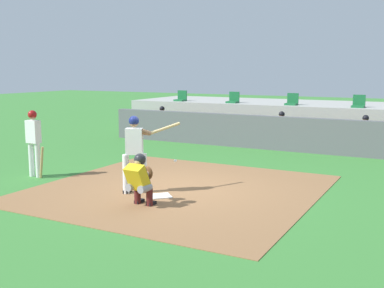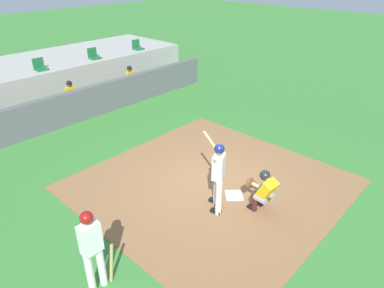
{
  "view_description": "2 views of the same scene",
  "coord_description": "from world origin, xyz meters",
  "px_view_note": "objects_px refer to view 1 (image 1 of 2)",
  "views": [
    {
      "loc": [
        5.48,
        -9.58,
        2.85
      ],
      "look_at": [
        0.0,
        0.7,
        1.0
      ],
      "focal_mm": 44.22,
      "sensor_mm": 36.0,
      "label": 1
    },
    {
      "loc": [
        -6.12,
        -4.98,
        5.43
      ],
      "look_at": [
        0.0,
        0.7,
        1.0
      ],
      "focal_mm": 32.28,
      "sensor_mm": 36.0,
      "label": 2
    }
  ],
  "objects_px": {
    "stadium_seat_2": "(292,102)",
    "stadium_seat_3": "(358,104)",
    "batter_at_plate": "(136,149)",
    "stadium_seat_1": "(233,100)",
    "home_plate": "(161,196)",
    "on_deck_batter": "(34,139)",
    "catcher_crouched": "(140,178)",
    "stadium_seat_0": "(181,98)",
    "dugout_player_2": "(364,133)",
    "dugout_player_0": "(161,121)",
    "dugout_player_1": "(280,128)"
  },
  "relations": [
    {
      "from": "stadium_seat_2",
      "to": "stadium_seat_3",
      "type": "xyz_separation_m",
      "value": [
        2.6,
        0.0,
        0.0
      ]
    },
    {
      "from": "batter_at_plate",
      "to": "stadium_seat_1",
      "type": "xyz_separation_m",
      "value": [
        -1.92,
        10.15,
        0.5
      ]
    },
    {
      "from": "home_plate",
      "to": "on_deck_batter",
      "type": "xyz_separation_m",
      "value": [
        -4.02,
        0.15,
        1.0
      ]
    },
    {
      "from": "catcher_crouched",
      "to": "stadium_seat_0",
      "type": "height_order",
      "value": "stadium_seat_0"
    },
    {
      "from": "dugout_player_2",
      "to": "on_deck_batter",
      "type": "bearing_deg",
      "value": -131.9
    },
    {
      "from": "catcher_crouched",
      "to": "on_deck_batter",
      "type": "relative_size",
      "value": 0.97
    },
    {
      "from": "on_deck_batter",
      "to": "stadium_seat_0",
      "type": "xyz_separation_m",
      "value": [
        -1.18,
        10.03,
        0.51
      ]
    },
    {
      "from": "stadium_seat_3",
      "to": "catcher_crouched",
      "type": "bearing_deg",
      "value": -103.28
    },
    {
      "from": "on_deck_batter",
      "to": "stadium_seat_2",
      "type": "xyz_separation_m",
      "value": [
        4.02,
        10.03,
        0.51
      ]
    },
    {
      "from": "dugout_player_0",
      "to": "stadium_seat_2",
      "type": "height_order",
      "value": "stadium_seat_2"
    },
    {
      "from": "dugout_player_0",
      "to": "stadium_seat_3",
      "type": "xyz_separation_m",
      "value": [
        7.65,
        2.03,
        0.86
      ]
    },
    {
      "from": "catcher_crouched",
      "to": "stadium_seat_2",
      "type": "bearing_deg",
      "value": 90.03
    },
    {
      "from": "dugout_player_0",
      "to": "dugout_player_1",
      "type": "distance_m",
      "value": 5.23
    },
    {
      "from": "on_deck_batter",
      "to": "dugout_player_2",
      "type": "height_order",
      "value": "on_deck_batter"
    },
    {
      "from": "batter_at_plate",
      "to": "dugout_player_1",
      "type": "height_order",
      "value": "batter_at_plate"
    },
    {
      "from": "batter_at_plate",
      "to": "dugout_player_2",
      "type": "bearing_deg",
      "value": 64.7
    },
    {
      "from": "stadium_seat_2",
      "to": "dugout_player_2",
      "type": "bearing_deg",
      "value": -32.84
    },
    {
      "from": "home_plate",
      "to": "dugout_player_2",
      "type": "relative_size",
      "value": 0.34
    },
    {
      "from": "dugout_player_2",
      "to": "stadium_seat_3",
      "type": "bearing_deg",
      "value": 105.19
    },
    {
      "from": "dugout_player_0",
      "to": "stadium_seat_2",
      "type": "distance_m",
      "value": 5.51
    },
    {
      "from": "stadium_seat_0",
      "to": "stadium_seat_1",
      "type": "xyz_separation_m",
      "value": [
        2.6,
        0.0,
        0.0
      ]
    },
    {
      "from": "dugout_player_1",
      "to": "dugout_player_2",
      "type": "distance_m",
      "value": 2.97
    },
    {
      "from": "home_plate",
      "to": "batter_at_plate",
      "type": "height_order",
      "value": "batter_at_plate"
    },
    {
      "from": "catcher_crouched",
      "to": "stadium_seat_0",
      "type": "relative_size",
      "value": 3.62
    },
    {
      "from": "dugout_player_2",
      "to": "stadium_seat_3",
      "type": "distance_m",
      "value": 2.28
    },
    {
      "from": "stadium_seat_0",
      "to": "stadium_seat_3",
      "type": "distance_m",
      "value": 7.8
    },
    {
      "from": "stadium_seat_0",
      "to": "stadium_seat_2",
      "type": "height_order",
      "value": "same"
    },
    {
      "from": "catcher_crouched",
      "to": "stadium_seat_3",
      "type": "distance_m",
      "value": 11.33
    },
    {
      "from": "dugout_player_0",
      "to": "stadium_seat_3",
      "type": "height_order",
      "value": "stadium_seat_3"
    },
    {
      "from": "dugout_player_2",
      "to": "stadium_seat_1",
      "type": "distance_m",
      "value": 6.16
    },
    {
      "from": "home_plate",
      "to": "stadium_seat_3",
      "type": "bearing_deg",
      "value": 75.67
    },
    {
      "from": "dugout_player_1",
      "to": "stadium_seat_3",
      "type": "relative_size",
      "value": 2.71
    },
    {
      "from": "dugout_player_0",
      "to": "stadium_seat_1",
      "type": "height_order",
      "value": "stadium_seat_1"
    },
    {
      "from": "on_deck_batter",
      "to": "stadium_seat_3",
      "type": "xyz_separation_m",
      "value": [
        6.62,
        10.03,
        0.51
      ]
    },
    {
      "from": "batter_at_plate",
      "to": "stadium_seat_2",
      "type": "relative_size",
      "value": 3.76
    },
    {
      "from": "dugout_player_0",
      "to": "dugout_player_1",
      "type": "xyz_separation_m",
      "value": [
        5.23,
        0.0,
        0.0
      ]
    },
    {
      "from": "stadium_seat_1",
      "to": "stadium_seat_2",
      "type": "relative_size",
      "value": 1.0
    },
    {
      "from": "on_deck_batter",
      "to": "stadium_seat_1",
      "type": "relative_size",
      "value": 3.72
    },
    {
      "from": "stadium_seat_0",
      "to": "stadium_seat_1",
      "type": "relative_size",
      "value": 1.0
    },
    {
      "from": "dugout_player_1",
      "to": "stadium_seat_3",
      "type": "height_order",
      "value": "stadium_seat_3"
    },
    {
      "from": "dugout_player_2",
      "to": "stadium_seat_2",
      "type": "bearing_deg",
      "value": 147.16
    },
    {
      "from": "home_plate",
      "to": "stadium_seat_0",
      "type": "distance_m",
      "value": 11.53
    },
    {
      "from": "catcher_crouched",
      "to": "dugout_player_1",
      "type": "distance_m",
      "value": 8.96
    },
    {
      "from": "home_plate",
      "to": "dugout_player_0",
      "type": "distance_m",
      "value": 9.6
    },
    {
      "from": "catcher_crouched",
      "to": "stadium_seat_3",
      "type": "xyz_separation_m",
      "value": [
        2.59,
        10.99,
        0.93
      ]
    },
    {
      "from": "batter_at_plate",
      "to": "dugout_player_2",
      "type": "xyz_separation_m",
      "value": [
        3.83,
        8.11,
        -0.36
      ]
    },
    {
      "from": "on_deck_batter",
      "to": "stadium_seat_3",
      "type": "bearing_deg",
      "value": 56.57
    },
    {
      "from": "home_plate",
      "to": "catcher_crouched",
      "type": "relative_size",
      "value": 0.25
    },
    {
      "from": "dugout_player_1",
      "to": "dugout_player_2",
      "type": "bearing_deg",
      "value": 0.0
    },
    {
      "from": "stadium_seat_3",
      "to": "batter_at_plate",
      "type": "bearing_deg",
      "value": -107.92
    }
  ]
}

